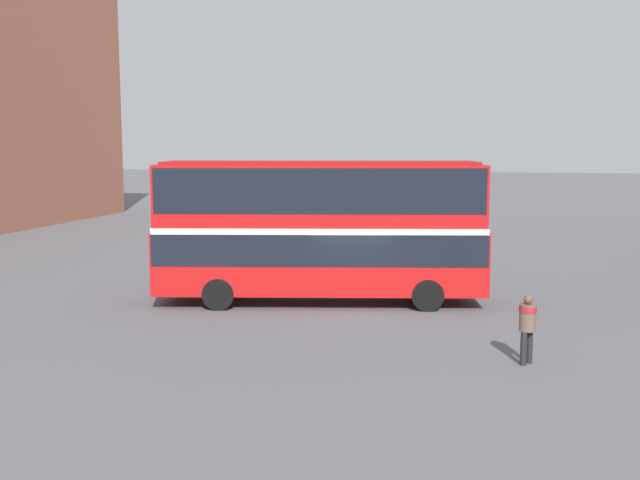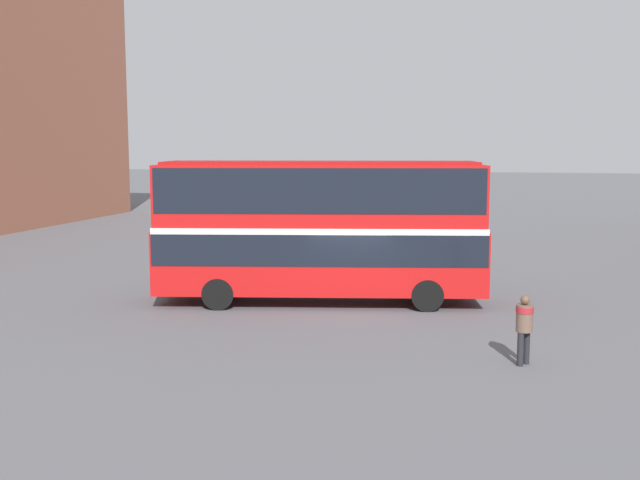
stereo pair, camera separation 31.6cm
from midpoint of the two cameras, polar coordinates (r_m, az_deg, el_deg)
name	(u,v)px [view 2 (the right image)]	position (r m, az deg, el deg)	size (l,w,h in m)	color
ground_plane	(353,308)	(24.10, 2.94, -5.23)	(240.00, 240.00, 0.00)	#5B5B60
double_decker_bus	(320,223)	(24.47, 0.37, 1.32)	(10.96, 4.60, 4.68)	red
pedestrian_foreground	(524,323)	(18.51, 15.78, -6.07)	(0.58, 0.58, 1.69)	#232328
parked_car_kerb_near	(356,233)	(37.70, 3.03, 0.54)	(4.15, 2.06, 1.54)	navy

